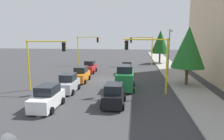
{
  "coord_description": "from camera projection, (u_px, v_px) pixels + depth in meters",
  "views": [
    {
      "loc": [
        27.5,
        4.28,
        6.2
      ],
      "look_at": [
        -1.36,
        0.99,
        1.2
      ],
      "focal_mm": 33.21,
      "sensor_mm": 36.0,
      "label": 1
    }
  ],
  "objects": [
    {
      "name": "ground_plane",
      "position": [
        104.0,
        80.0,
        28.46
      ],
      "size": [
        120.0,
        120.0,
        0.0
      ],
      "primitive_type": "plane",
      "color": "#353538"
    },
    {
      "name": "sidewalk_kerb",
      "position": [
        175.0,
        74.0,
        32.17
      ],
      "size": [
        80.0,
        4.0,
        0.15
      ],
      "primitive_type": "cube",
      "color": "gray",
      "rests_on": "ground"
    },
    {
      "name": "lane_arrow_near",
      "position": [
        48.0,
        109.0,
        17.52
      ],
      "size": [
        2.4,
        1.1,
        1.1
      ],
      "color": "silver",
      "rests_on": "ground"
    },
    {
      "name": "traffic_signal_near_right",
      "position": [
        44.0,
        55.0,
        22.54
      ],
      "size": [
        0.36,
        4.59,
        5.62
      ],
      "color": "yellow",
      "rests_on": "ground"
    },
    {
      "name": "traffic_signal_near_left",
      "position": [
        150.0,
        55.0,
        21.24
      ],
      "size": [
        0.36,
        4.59,
        5.84
      ],
      "color": "yellow",
      "rests_on": "ground"
    },
    {
      "name": "traffic_signal_far_left",
      "position": [
        143.0,
        45.0,
        40.83
      ],
      "size": [
        0.36,
        4.59,
        5.78
      ],
      "color": "yellow",
      "rests_on": "ground"
    },
    {
      "name": "traffic_signal_far_right",
      "position": [
        86.0,
        45.0,
        42.11
      ],
      "size": [
        0.36,
        4.59,
        5.8
      ],
      "color": "yellow",
      "rests_on": "ground"
    },
    {
      "name": "street_lamp_curbside",
      "position": [
        170.0,
        47.0,
        30.23
      ],
      "size": [
        2.15,
        0.28,
        7.0
      ],
      "color": "slate",
      "rests_on": "ground"
    },
    {
      "name": "tree_roadside_far",
      "position": [
        160.0,
        42.0,
        44.24
      ],
      "size": [
        3.88,
        3.88,
        7.07
      ],
      "color": "brown",
      "rests_on": "ground"
    },
    {
      "name": "tree_roadside_near",
      "position": [
        188.0,
        47.0,
        24.53
      ],
      "size": [
        3.92,
        3.92,
        7.16
      ],
      "color": "brown",
      "rests_on": "ground"
    },
    {
      "name": "delivery_van_green",
      "position": [
        125.0,
        78.0,
        23.72
      ],
      "size": [
        4.8,
        2.22,
        2.77
      ],
      "color": "#1E7238",
      "rests_on": "ground"
    },
    {
      "name": "car_yellow",
      "position": [
        127.0,
        68.0,
        33.31
      ],
      "size": [
        4.08,
        1.92,
        1.98
      ],
      "color": "yellow",
      "rests_on": "ground"
    },
    {
      "name": "car_orange",
      "position": [
        81.0,
        75.0,
        27.52
      ],
      "size": [
        4.11,
        1.96,
        1.98
      ],
      "color": "orange",
      "rests_on": "ground"
    },
    {
      "name": "car_white",
      "position": [
        47.0,
        98.0,
        17.52
      ],
      "size": [
        4.08,
        2.04,
        1.98
      ],
      "color": "white",
      "rests_on": "ground"
    },
    {
      "name": "car_red",
      "position": [
        90.0,
        67.0,
        34.01
      ],
      "size": [
        3.89,
        1.95,
        1.98
      ],
      "color": "red",
      "rests_on": "ground"
    },
    {
      "name": "car_silver",
      "position": [
        68.0,
        84.0,
        22.56
      ],
      "size": [
        3.76,
        1.98,
        1.98
      ],
      "color": "#B2B5BA",
      "rests_on": "ground"
    },
    {
      "name": "car_black",
      "position": [
        114.0,
        95.0,
        18.27
      ],
      "size": [
        3.9,
        2.0,
        1.98
      ],
      "color": "black",
      "rests_on": "ground"
    }
  ]
}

